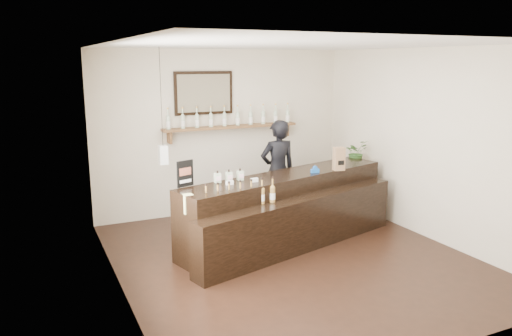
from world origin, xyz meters
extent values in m
plane|color=black|center=(0.00, 0.00, 0.00)|extent=(5.00, 5.00, 0.00)
plane|color=beige|center=(0.00, 2.50, 1.40)|extent=(4.50, 0.00, 4.50)
plane|color=beige|center=(0.00, -2.50, 1.40)|extent=(4.50, 0.00, 4.50)
plane|color=beige|center=(-2.25, 0.00, 1.40)|extent=(0.00, 5.00, 5.00)
plane|color=beige|center=(2.25, 0.00, 1.40)|extent=(0.00, 5.00, 5.00)
plane|color=white|center=(0.00, 0.00, 2.80)|extent=(5.00, 5.00, 0.00)
cube|color=brown|center=(0.10, 2.37, 1.50)|extent=(2.40, 0.25, 0.04)
cube|color=brown|center=(-0.98, 2.40, 1.38)|extent=(0.04, 0.20, 0.20)
cube|color=brown|center=(1.18, 2.40, 1.38)|extent=(0.04, 0.20, 0.20)
cube|color=black|center=(-0.35, 2.47, 2.08)|extent=(1.02, 0.04, 0.72)
cube|color=#493F2F|center=(-0.35, 2.44, 2.08)|extent=(0.92, 0.01, 0.62)
cube|color=white|center=(-1.30, 1.60, 1.25)|extent=(0.12, 0.12, 0.28)
cylinder|color=black|center=(-1.30, 1.60, 2.09)|extent=(0.01, 0.01, 1.41)
cylinder|color=beige|center=(-1.00, 2.37, 1.62)|extent=(0.07, 0.07, 0.20)
cone|color=beige|center=(-1.00, 2.37, 1.75)|extent=(0.07, 0.07, 0.05)
cylinder|color=beige|center=(-1.00, 2.37, 1.81)|extent=(0.02, 0.02, 0.07)
cylinder|color=#C08938|center=(-1.00, 2.37, 1.86)|extent=(0.03, 0.03, 0.02)
cylinder|color=white|center=(-1.00, 2.37, 1.60)|extent=(0.07, 0.07, 0.09)
cylinder|color=beige|center=(-0.76, 2.37, 1.62)|extent=(0.07, 0.07, 0.20)
cone|color=beige|center=(-0.76, 2.37, 1.75)|extent=(0.07, 0.07, 0.05)
cylinder|color=beige|center=(-0.76, 2.37, 1.81)|extent=(0.02, 0.02, 0.07)
cylinder|color=#C08938|center=(-0.76, 2.37, 1.86)|extent=(0.03, 0.03, 0.02)
cylinder|color=white|center=(-0.76, 2.37, 1.60)|extent=(0.07, 0.07, 0.09)
cylinder|color=beige|center=(-0.51, 2.37, 1.62)|extent=(0.07, 0.07, 0.20)
cone|color=beige|center=(-0.51, 2.37, 1.75)|extent=(0.07, 0.07, 0.05)
cylinder|color=beige|center=(-0.51, 2.37, 1.81)|extent=(0.02, 0.02, 0.07)
cylinder|color=#C08938|center=(-0.51, 2.37, 1.86)|extent=(0.03, 0.03, 0.02)
cylinder|color=white|center=(-0.51, 2.37, 1.60)|extent=(0.07, 0.07, 0.09)
cylinder|color=beige|center=(-0.27, 2.37, 1.62)|extent=(0.07, 0.07, 0.20)
cone|color=beige|center=(-0.27, 2.37, 1.75)|extent=(0.07, 0.07, 0.05)
cylinder|color=beige|center=(-0.27, 2.37, 1.81)|extent=(0.02, 0.02, 0.07)
cylinder|color=#C08938|center=(-0.27, 2.37, 1.86)|extent=(0.03, 0.03, 0.02)
cylinder|color=white|center=(-0.27, 2.37, 1.60)|extent=(0.07, 0.07, 0.09)
cylinder|color=beige|center=(-0.02, 2.37, 1.62)|extent=(0.07, 0.07, 0.20)
cone|color=beige|center=(-0.02, 2.37, 1.75)|extent=(0.07, 0.07, 0.05)
cylinder|color=beige|center=(-0.02, 2.37, 1.81)|extent=(0.02, 0.02, 0.07)
cylinder|color=#C08938|center=(-0.02, 2.37, 1.86)|extent=(0.03, 0.03, 0.02)
cylinder|color=white|center=(-0.02, 2.37, 1.60)|extent=(0.07, 0.07, 0.09)
cylinder|color=beige|center=(0.22, 2.37, 1.62)|extent=(0.07, 0.07, 0.20)
cone|color=beige|center=(0.22, 2.37, 1.75)|extent=(0.07, 0.07, 0.05)
cylinder|color=beige|center=(0.22, 2.37, 1.81)|extent=(0.02, 0.02, 0.07)
cylinder|color=#C08938|center=(0.22, 2.37, 1.86)|extent=(0.03, 0.03, 0.02)
cylinder|color=white|center=(0.22, 2.37, 1.60)|extent=(0.07, 0.07, 0.09)
cylinder|color=beige|center=(0.47, 2.37, 1.62)|extent=(0.07, 0.07, 0.20)
cone|color=beige|center=(0.47, 2.37, 1.75)|extent=(0.07, 0.07, 0.05)
cylinder|color=beige|center=(0.47, 2.37, 1.81)|extent=(0.02, 0.02, 0.07)
cylinder|color=#C08938|center=(0.47, 2.37, 1.86)|extent=(0.03, 0.03, 0.02)
cylinder|color=white|center=(0.47, 2.37, 1.60)|extent=(0.07, 0.07, 0.09)
cylinder|color=beige|center=(0.71, 2.37, 1.62)|extent=(0.07, 0.07, 0.20)
cone|color=beige|center=(0.71, 2.37, 1.75)|extent=(0.07, 0.07, 0.05)
cylinder|color=beige|center=(0.71, 2.37, 1.81)|extent=(0.02, 0.02, 0.07)
cylinder|color=#C08938|center=(0.71, 2.37, 1.86)|extent=(0.03, 0.03, 0.02)
cylinder|color=white|center=(0.71, 2.37, 1.60)|extent=(0.07, 0.07, 0.09)
cylinder|color=beige|center=(0.96, 2.37, 1.62)|extent=(0.07, 0.07, 0.20)
cone|color=beige|center=(0.96, 2.37, 1.75)|extent=(0.07, 0.07, 0.05)
cylinder|color=beige|center=(0.96, 2.37, 1.81)|extent=(0.02, 0.02, 0.07)
cylinder|color=#C08938|center=(0.96, 2.37, 1.86)|extent=(0.03, 0.03, 0.02)
cylinder|color=white|center=(0.96, 2.37, 1.60)|extent=(0.07, 0.07, 0.09)
cylinder|color=beige|center=(1.20, 2.37, 1.62)|extent=(0.07, 0.07, 0.20)
cone|color=beige|center=(1.20, 2.37, 1.75)|extent=(0.07, 0.07, 0.05)
cylinder|color=beige|center=(1.20, 2.37, 1.81)|extent=(0.02, 0.02, 0.07)
cylinder|color=#C08938|center=(1.20, 2.37, 1.86)|extent=(0.03, 0.03, 0.02)
cylinder|color=white|center=(1.20, 2.37, 1.60)|extent=(0.07, 0.07, 0.09)
cube|color=black|center=(0.28, 0.70, 0.49)|extent=(3.58, 1.53, 0.99)
cube|color=black|center=(0.28, 0.23, 0.37)|extent=(3.50, 1.23, 0.75)
cube|color=white|center=(-0.71, 0.47, 1.02)|extent=(0.10, 0.04, 0.05)
cube|color=white|center=(-0.34, 0.47, 1.02)|extent=(0.10, 0.04, 0.05)
cube|color=#E1E48B|center=(-1.36, 0.23, 0.81)|extent=(0.12, 0.12, 0.12)
cube|color=#E1E48B|center=(-1.36, 0.23, 0.93)|extent=(0.12, 0.12, 0.12)
cube|color=beige|center=(-0.81, 0.65, 1.06)|extent=(0.08, 0.08, 0.13)
cube|color=#FFC6D4|center=(-0.81, 0.60, 1.06)|extent=(0.07, 0.00, 0.06)
cylinder|color=black|center=(-0.81, 0.65, 1.14)|extent=(0.02, 0.02, 0.03)
cube|color=beige|center=(-0.65, 0.65, 1.06)|extent=(0.08, 0.08, 0.13)
cube|color=#FFC6D4|center=(-0.65, 0.60, 1.06)|extent=(0.07, 0.00, 0.06)
cylinder|color=black|center=(-0.65, 0.65, 1.14)|extent=(0.02, 0.02, 0.03)
cube|color=beige|center=(-0.48, 0.65, 1.06)|extent=(0.08, 0.08, 0.13)
cube|color=#FFC6D4|center=(-0.48, 0.60, 1.06)|extent=(0.07, 0.00, 0.06)
cylinder|color=black|center=(-0.48, 0.65, 1.14)|extent=(0.02, 0.02, 0.03)
cylinder|color=olive|center=(-1.12, 0.23, 0.85)|extent=(0.07, 0.07, 0.20)
cone|color=olive|center=(-1.12, 0.23, 0.98)|extent=(0.07, 0.07, 0.05)
cylinder|color=olive|center=(-1.12, 0.23, 1.04)|extent=(0.02, 0.02, 0.07)
cylinder|color=black|center=(-1.12, 0.23, 1.09)|extent=(0.03, 0.03, 0.02)
cylinder|color=white|center=(-1.12, 0.23, 0.83)|extent=(0.07, 0.07, 0.09)
cylinder|color=olive|center=(-0.97, 0.23, 0.85)|extent=(0.07, 0.07, 0.20)
cone|color=olive|center=(-0.97, 0.23, 0.98)|extent=(0.07, 0.07, 0.05)
cylinder|color=olive|center=(-0.97, 0.23, 1.04)|extent=(0.02, 0.02, 0.07)
cylinder|color=black|center=(-0.97, 0.23, 1.09)|extent=(0.03, 0.03, 0.02)
cylinder|color=white|center=(-0.97, 0.23, 0.83)|extent=(0.07, 0.07, 0.09)
cylinder|color=olive|center=(-0.81, 0.23, 0.85)|extent=(0.07, 0.07, 0.20)
cone|color=olive|center=(-0.81, 0.23, 0.98)|extent=(0.07, 0.07, 0.05)
cylinder|color=olive|center=(-0.81, 0.23, 1.04)|extent=(0.02, 0.02, 0.07)
cylinder|color=black|center=(-0.81, 0.23, 1.09)|extent=(0.03, 0.03, 0.02)
cylinder|color=white|center=(-0.81, 0.23, 0.83)|extent=(0.07, 0.07, 0.09)
cylinder|color=olive|center=(-0.66, 0.23, 0.85)|extent=(0.07, 0.07, 0.20)
cone|color=olive|center=(-0.66, 0.23, 0.98)|extent=(0.07, 0.07, 0.05)
cylinder|color=olive|center=(-0.66, 0.23, 1.04)|extent=(0.02, 0.02, 0.07)
cylinder|color=black|center=(-0.66, 0.23, 1.09)|extent=(0.03, 0.03, 0.02)
cylinder|color=white|center=(-0.66, 0.23, 0.83)|extent=(0.07, 0.07, 0.09)
cylinder|color=olive|center=(-0.50, 0.23, 0.85)|extent=(0.07, 0.07, 0.20)
cone|color=olive|center=(-0.50, 0.23, 0.98)|extent=(0.07, 0.07, 0.05)
cylinder|color=olive|center=(-0.50, 0.23, 1.04)|extent=(0.02, 0.02, 0.07)
cylinder|color=black|center=(-0.50, 0.23, 1.09)|extent=(0.03, 0.03, 0.02)
cylinder|color=white|center=(-0.50, 0.23, 0.83)|extent=(0.07, 0.07, 0.09)
cylinder|color=olive|center=(-0.34, 0.23, 0.85)|extent=(0.07, 0.07, 0.20)
cone|color=olive|center=(-0.34, 0.23, 0.98)|extent=(0.07, 0.07, 0.05)
cylinder|color=olive|center=(-0.34, 0.23, 1.04)|extent=(0.02, 0.02, 0.07)
cylinder|color=black|center=(-0.34, 0.23, 1.09)|extent=(0.03, 0.03, 0.02)
cylinder|color=white|center=(-0.34, 0.23, 0.83)|extent=(0.07, 0.07, 0.09)
cylinder|color=olive|center=(-0.19, 0.23, 0.85)|extent=(0.07, 0.07, 0.20)
cone|color=olive|center=(-0.19, 0.23, 0.98)|extent=(0.07, 0.07, 0.05)
cylinder|color=olive|center=(-0.19, 0.23, 1.04)|extent=(0.02, 0.02, 0.07)
cylinder|color=black|center=(-0.19, 0.23, 1.09)|extent=(0.03, 0.03, 0.02)
cylinder|color=white|center=(-0.19, 0.23, 0.83)|extent=(0.07, 0.07, 0.09)
cube|color=black|center=(-1.27, 0.63, 1.16)|extent=(0.24, 0.10, 0.35)
cube|color=#9C4E39|center=(-1.27, 0.62, 1.19)|extent=(0.17, 0.06, 0.10)
cube|color=white|center=(-1.27, 0.62, 1.06)|extent=(0.17, 0.06, 0.04)
cube|color=#956E47|center=(1.13, 0.61, 1.16)|extent=(0.18, 0.15, 0.35)
cube|color=black|center=(1.13, 0.55, 1.11)|extent=(0.10, 0.02, 0.07)
cube|color=#1856AC|center=(0.71, 0.62, 1.02)|extent=(0.13, 0.06, 0.06)
cylinder|color=#1856AC|center=(0.71, 0.62, 1.06)|extent=(0.07, 0.04, 0.07)
cube|color=brown|center=(2.00, 1.37, 0.43)|extent=(0.46, 0.62, 0.86)
imported|color=#315A24|center=(2.00, 1.37, 1.07)|extent=(0.42, 0.38, 0.42)
imported|color=black|center=(0.58, 1.55, 0.95)|extent=(0.70, 0.46, 1.90)
camera|label=1|loc=(-3.13, -5.52, 2.60)|focal=35.00mm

